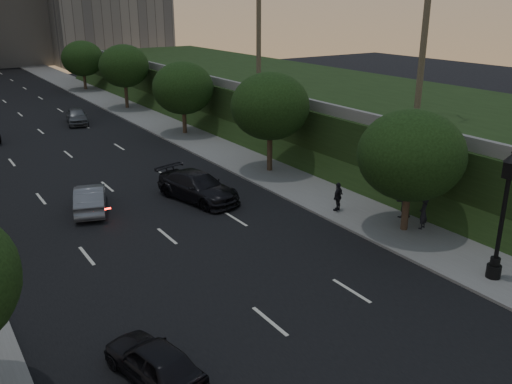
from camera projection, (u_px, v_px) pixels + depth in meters
road_surface at (76, 161)px, 39.48m from camera, size 16.00×140.00×0.02m
sidewalk_right at (201, 141)px, 44.74m from camera, size 4.50×140.00×0.15m
embankment at (327, 107)px, 48.57m from camera, size 18.00×90.00×4.00m
parapet_wall at (246, 89)px, 43.40m from camera, size 0.35×90.00×0.70m
tree_right_a at (411, 155)px, 26.09m from camera, size 5.20×5.20×6.24m
tree_right_b at (270, 106)px, 35.39m from camera, size 5.20×5.20×6.74m
tree_right_c at (183, 88)px, 45.80m from camera, size 5.20×5.20×6.24m
tree_right_d at (124, 66)px, 56.68m from camera, size 5.20×5.20×6.74m
tree_right_e at (82, 59)px, 68.67m from camera, size 5.20×5.20×6.24m
street_lamp at (502, 222)px, 21.81m from camera, size 0.64×0.64×5.62m
sedan_near_left at (154, 361)px, 16.57m from camera, size 2.34×4.17×1.34m
sedan_mid_left at (90, 198)px, 29.90m from camera, size 2.89×4.76×1.48m
sedan_near_right at (198, 187)px, 31.50m from camera, size 3.58×6.02×1.64m
sedan_far_right at (77, 116)px, 50.85m from camera, size 2.65×4.74×1.53m
pedestrian_a at (423, 213)px, 27.18m from camera, size 0.70×0.58×1.67m
pedestrian_b at (403, 201)px, 28.60m from camera, size 1.00×0.84×1.84m
pedestrian_c at (338, 197)px, 29.53m from camera, size 1.03×0.72×1.62m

